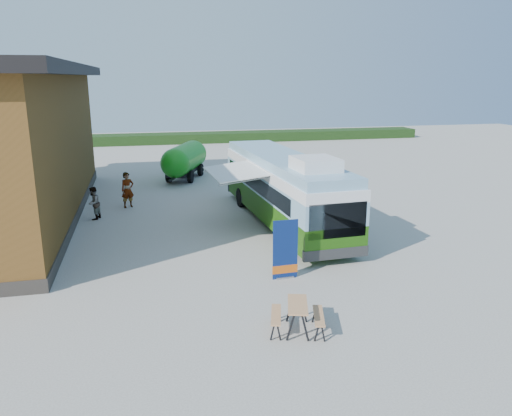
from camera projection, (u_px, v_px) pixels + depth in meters
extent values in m
plane|color=#BCB7AD|center=(241.00, 276.00, 17.84)|extent=(100.00, 100.00, 0.00)
cube|color=#264419|center=(245.00, 136.00, 55.26)|extent=(40.00, 3.00, 1.00)
cube|color=#2F6611|center=(283.00, 204.00, 24.19)|extent=(3.26, 12.42, 1.13)
cube|color=#83B0CD|center=(283.00, 183.00, 23.93)|extent=(3.26, 12.42, 0.92)
cube|color=black|center=(255.00, 183.00, 24.06)|extent=(0.63, 10.23, 0.72)
cube|color=black|center=(304.00, 180.00, 24.75)|extent=(0.63, 10.23, 0.72)
cube|color=white|center=(283.00, 169.00, 23.75)|extent=(3.26, 12.42, 0.46)
cube|color=#83B0CD|center=(283.00, 160.00, 23.64)|extent=(3.10, 12.21, 0.41)
cube|color=white|center=(316.00, 164.00, 19.91)|extent=(1.74, 1.94, 0.51)
cube|color=black|center=(338.00, 221.00, 18.29)|extent=(2.31, 0.19, 1.33)
cube|color=#2D2D2D|center=(336.00, 253.00, 18.66)|extent=(2.62, 0.35, 0.41)
cube|color=#2D2D2D|center=(249.00, 187.00, 29.93)|extent=(2.62, 0.35, 0.41)
cylinder|color=black|center=(289.00, 240.00, 20.17)|extent=(0.37, 1.04, 1.02)
cylinder|color=black|center=(341.00, 235.00, 20.80)|extent=(0.37, 1.04, 1.02)
cylinder|color=black|center=(241.00, 197.00, 27.31)|extent=(0.37, 1.04, 1.02)
cylinder|color=black|center=(281.00, 195.00, 27.94)|extent=(0.37, 1.04, 1.02)
cube|color=white|center=(237.00, 170.00, 23.06)|extent=(2.71, 4.12, 0.31)
cube|color=#A5A8AD|center=(263.00, 165.00, 23.35)|extent=(0.40, 4.29, 0.15)
cylinder|color=#A5A8AD|center=(247.00, 179.00, 21.51)|extent=(2.58, 0.20, 0.32)
cylinder|color=#A5A8AD|center=(229.00, 166.00, 24.66)|extent=(2.58, 0.20, 0.32)
cube|color=navy|center=(285.00, 250.00, 17.37)|extent=(0.91, 0.08, 2.15)
cube|color=#DB5D14|center=(285.00, 269.00, 17.56)|extent=(0.93, 0.09, 0.30)
cube|color=#A5A8AD|center=(285.00, 277.00, 17.64)|extent=(0.65, 0.22, 0.06)
cylinder|color=#A5A8AD|center=(285.00, 249.00, 17.39)|extent=(0.03, 0.03, 2.15)
cube|color=tan|center=(298.00, 305.00, 13.78)|extent=(0.87, 1.39, 0.04)
cube|color=tan|center=(276.00, 315.00, 13.89)|extent=(0.61, 1.32, 0.04)
cube|color=tan|center=(319.00, 316.00, 13.83)|extent=(0.61, 1.32, 0.04)
cube|color=black|center=(291.00, 327.00, 13.37)|extent=(0.07, 0.07, 0.80)
cube|color=black|center=(305.00, 328.00, 13.35)|extent=(0.07, 0.07, 0.80)
cube|color=black|center=(290.00, 309.00, 14.41)|extent=(0.07, 0.07, 0.80)
cube|color=black|center=(304.00, 309.00, 14.39)|extent=(0.07, 0.07, 0.80)
imported|color=#999999|center=(128.00, 190.00, 27.00)|extent=(0.83, 0.70, 1.94)
imported|color=#999999|center=(93.00, 203.00, 24.75)|extent=(0.88, 0.98, 1.65)
cylinder|color=#1A921A|center=(185.00, 158.00, 34.50)|extent=(3.39, 4.70, 1.93)
sphere|color=#1A921A|center=(175.00, 163.00, 32.46)|extent=(1.93, 1.93, 1.93)
sphere|color=#1A921A|center=(193.00, 154.00, 36.55)|extent=(1.93, 1.93, 1.93)
cube|color=black|center=(185.00, 170.00, 34.72)|extent=(2.87, 4.66, 0.21)
cube|color=black|center=(173.00, 179.00, 32.07)|extent=(0.60, 1.24, 0.11)
cylinder|color=black|center=(169.00, 176.00, 33.65)|extent=(0.57, 0.90, 0.86)
cylinder|color=black|center=(190.00, 177.00, 33.42)|extent=(0.57, 0.90, 0.86)
cylinder|color=black|center=(180.00, 169.00, 36.10)|extent=(0.57, 0.90, 0.86)
cylinder|color=black|center=(201.00, 170.00, 35.88)|extent=(0.57, 0.90, 0.86)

